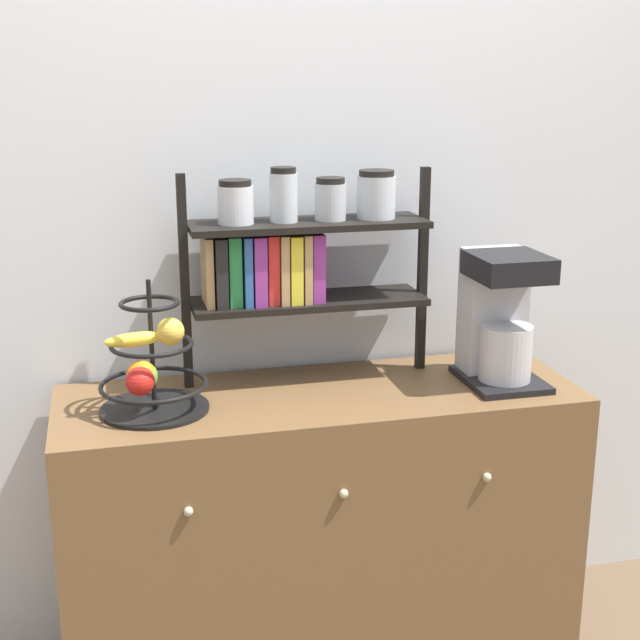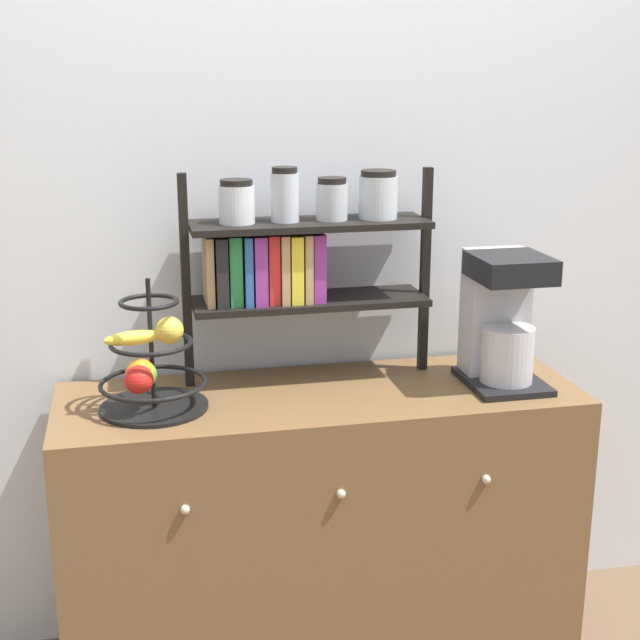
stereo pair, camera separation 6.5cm
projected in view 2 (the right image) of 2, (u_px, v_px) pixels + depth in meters
wall_back at (299, 203)px, 2.54m from camera, size 7.00×0.05×2.60m
sideboard at (320, 530)px, 2.51m from camera, size 1.41×0.49×0.83m
coffee_maker at (502, 318)px, 2.44m from camera, size 0.20×0.26×0.37m
fruit_stand at (150, 369)px, 2.24m from camera, size 0.28×0.28×0.34m
shelf_hutch at (291, 250)px, 2.42m from camera, size 0.70×0.20×0.59m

